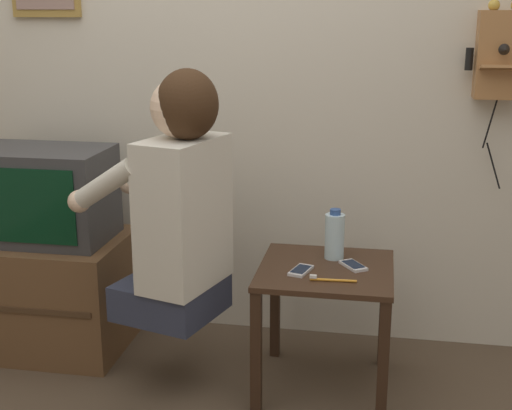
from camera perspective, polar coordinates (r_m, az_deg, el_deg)
The scene contains 10 objects.
wall_back at distance 3.22m, azimuth -1.99°, elevation 11.69°, with size 6.80×0.05×2.55m.
side_table at distance 2.83m, azimuth 5.57°, elevation -6.91°, with size 0.52×0.51×0.51m.
person at distance 2.71m, azimuth -6.24°, elevation 0.37°, with size 0.61×0.51×0.97m.
tv_stand at distance 3.37m, azimuth -16.38°, elevation -6.64°, with size 0.72×0.53×0.51m.
television at distance 3.22m, azimuth -16.80°, elevation 0.82°, with size 0.59×0.39×0.40m.
wall_phone_antique at distance 3.09m, azimuth 18.96°, elevation 11.34°, with size 0.23×0.18×0.77m.
cell_phone_held at distance 2.74m, azimuth 3.61°, elevation -5.24°, with size 0.09×0.14×0.01m.
cell_phone_spare at distance 2.81m, azimuth 7.78°, elevation -4.81°, with size 0.12×0.14×0.01m.
water_bottle at distance 2.87m, azimuth 6.31°, elevation -2.45°, with size 0.08×0.08×0.20m.
toothbrush at distance 2.66m, azimuth 5.92°, elevation -5.95°, with size 0.17×0.02×0.02m.
Camera 1 is at (0.68, -1.92, 1.49)m, focal length 50.00 mm.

